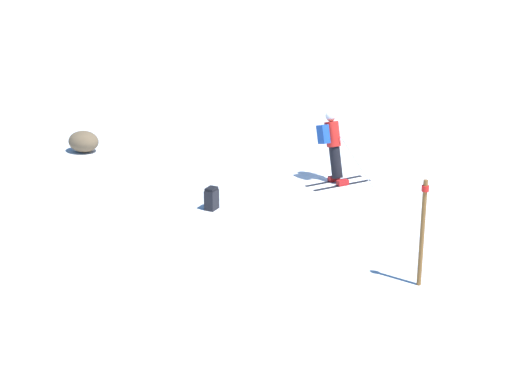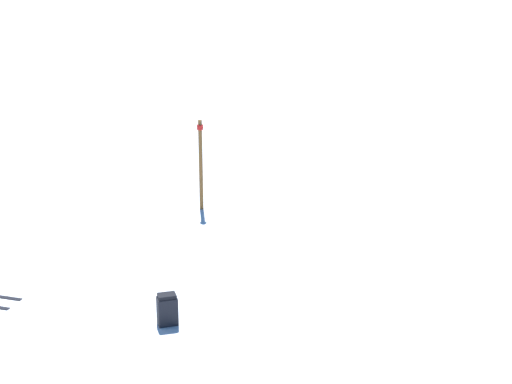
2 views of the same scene
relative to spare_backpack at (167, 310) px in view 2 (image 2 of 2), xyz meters
The scene contains 2 objects.
spare_backpack is the anchor object (origin of this frame).
trail_marker 5.49m from the spare_backpack, behind, with size 0.13×0.13×1.94m.
Camera 2 is at (13.24, 3.25, 5.95)m, focal length 60.00 mm.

